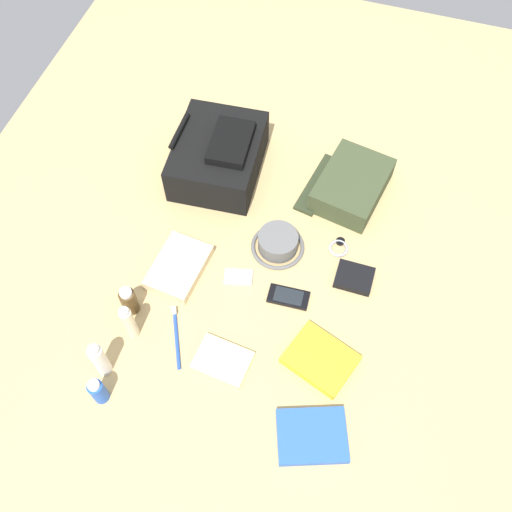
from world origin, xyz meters
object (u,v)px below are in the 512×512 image
toothbrush (176,334)px  folded_towel (179,267)px  paperback_novel (312,436)px  notepad (223,360)px  toiletry_pouch (350,185)px  bucket_hat (278,243)px  cologne_bottle (129,301)px  travel_guidebook (320,359)px  deodorant_spray (98,391)px  cell_phone (288,297)px  wallet (354,278)px  backpack (219,155)px  wristwatch (339,247)px  toothpaste_tube (100,360)px  lotion_bottle (129,323)px  media_player (239,277)px

toothbrush → folded_towel: size_ratio=0.87×
paperback_novel → notepad: bearing=66.4°
toiletry_pouch → bucket_hat: 0.32m
toiletry_pouch → cologne_bottle: bearing=139.5°
travel_guidebook → notepad: (-0.08, 0.26, -0.01)m
deodorant_spray → cell_phone: deodorant_spray is taller
toothbrush → wallet: bearing=-53.7°
toiletry_pouch → folded_towel: bearing=135.8°
backpack → deodorant_spray: bearing=176.8°
cologne_bottle → toothbrush: (-0.04, -0.15, -0.04)m
deodorant_spray → wristwatch: bearing=-37.7°
toothpaste_tube → folded_towel: bearing=-13.0°
backpack → toothbrush: 0.61m
toiletry_pouch → notepad: (-0.67, 0.20, -0.03)m
bucket_hat → deodorant_spray: deodorant_spray is taller
toothpaste_tube → cologne_bottle: (0.19, 0.00, -0.02)m
cologne_bottle → cell_phone: cologne_bottle is taller
backpack → cologne_bottle: size_ratio=3.26×
travel_guidebook → cell_phone: size_ratio=1.76×
wallet → lotion_bottle: bearing=122.8°
paperback_novel → cell_phone: 0.40m
toothbrush → toothpaste_tube: bearing=135.7°
media_player → paperback_novel: bearing=-139.8°
backpack → wristwatch: backpack is taller
lotion_bottle → cologne_bottle: bearing=26.9°
lotion_bottle → cell_phone: bearing=-58.5°
deodorant_spray → cell_phone: 0.59m
toiletry_pouch → toothpaste_tube: 0.94m
paperback_novel → cell_phone: (0.37, 0.17, -0.00)m
travel_guidebook → folded_towel: size_ratio=1.08×
media_player → wallet: bearing=-73.4°
toothbrush → notepad: bearing=-103.5°
bucket_hat → cologne_bottle: cologne_bottle is taller
backpack → folded_towel: (-0.40, -0.01, -0.05)m
backpack → notepad: backpack is taller
bucket_hat → cell_phone: bucket_hat is taller
paperback_novel → backpack: bearing=34.2°
travel_guidebook → notepad: bearing=107.6°
toothpaste_tube → cologne_bottle: bearing=1.1°
deodorant_spray → paperback_novel: deodorant_spray is taller
paperback_novel → deodorant_spray: bearing=96.6°
deodorant_spray → wallet: size_ratio=0.95×
toiletry_pouch → paperback_novel: (-0.80, -0.08, -0.03)m
media_player → notepad: bearing=-171.3°
toiletry_pouch → folded_towel: toiletry_pouch is taller
travel_guidebook → wristwatch: size_ratio=3.06×
toothpaste_tube → paperback_novel: size_ratio=0.69×
toothpaste_tube → lotion_bottle: (0.12, -0.03, 0.00)m
folded_towel → bucket_hat: bearing=-57.7°
wallet → notepad: 0.46m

